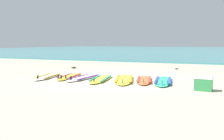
{
  "coord_description": "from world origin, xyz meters",
  "views": [
    {
      "loc": [
        3.43,
        -8.12,
        1.25
      ],
      "look_at": [
        -0.07,
        0.52,
        0.25
      ],
      "focal_mm": 40.56,
      "sensor_mm": 36.0,
      "label": 1
    }
  ],
  "objects_px": {
    "surfboard_0": "(48,77)",
    "surfboard_6": "(163,81)",
    "surfboard_1": "(70,77)",
    "beach_ball": "(202,86)",
    "surfboard_2": "(84,78)",
    "cooler_box": "(203,83)",
    "surfboard_4": "(124,79)",
    "surfboard_3": "(101,79)",
    "surfboard_5": "(144,80)"
  },
  "relations": [
    {
      "from": "surfboard_0",
      "to": "surfboard_1",
      "type": "height_order",
      "value": "same"
    },
    {
      "from": "surfboard_0",
      "to": "surfboard_6",
      "type": "distance_m",
      "value": 4.11
    },
    {
      "from": "surfboard_0",
      "to": "surfboard_1",
      "type": "bearing_deg",
      "value": 22.42
    },
    {
      "from": "surfboard_1",
      "to": "surfboard_4",
      "type": "bearing_deg",
      "value": 2.4
    },
    {
      "from": "surfboard_1",
      "to": "surfboard_5",
      "type": "bearing_deg",
      "value": 3.64
    },
    {
      "from": "surfboard_1",
      "to": "surfboard_3",
      "type": "height_order",
      "value": "same"
    },
    {
      "from": "surfboard_6",
      "to": "beach_ball",
      "type": "height_order",
      "value": "beach_ball"
    },
    {
      "from": "surfboard_4",
      "to": "beach_ball",
      "type": "xyz_separation_m",
      "value": [
        2.51,
        -0.94,
        0.09
      ]
    },
    {
      "from": "surfboard_1",
      "to": "surfboard_3",
      "type": "distance_m",
      "value": 1.3
    },
    {
      "from": "surfboard_2",
      "to": "surfboard_5",
      "type": "distance_m",
      "value": 2.13
    },
    {
      "from": "surfboard_3",
      "to": "cooler_box",
      "type": "relative_size",
      "value": 4.61
    },
    {
      "from": "surfboard_4",
      "to": "surfboard_6",
      "type": "relative_size",
      "value": 1.11
    },
    {
      "from": "beach_ball",
      "to": "surfboard_2",
      "type": "bearing_deg",
      "value": 168.66
    },
    {
      "from": "surfboard_1",
      "to": "surfboard_6",
      "type": "height_order",
      "value": "same"
    },
    {
      "from": "surfboard_3",
      "to": "surfboard_4",
      "type": "xyz_separation_m",
      "value": [
        0.75,
        0.22,
        -0.0
      ]
    },
    {
      "from": "surfboard_4",
      "to": "cooler_box",
      "type": "distance_m",
      "value": 2.72
    },
    {
      "from": "surfboard_2",
      "to": "surfboard_4",
      "type": "relative_size",
      "value": 0.82
    },
    {
      "from": "cooler_box",
      "to": "beach_ball",
      "type": "height_order",
      "value": "cooler_box"
    },
    {
      "from": "surfboard_2",
      "to": "surfboard_3",
      "type": "relative_size",
      "value": 0.95
    },
    {
      "from": "surfboard_6",
      "to": "surfboard_2",
      "type": "bearing_deg",
      "value": -174.89
    },
    {
      "from": "surfboard_0",
      "to": "surfboard_2",
      "type": "bearing_deg",
      "value": 10.33
    },
    {
      "from": "surfboard_1",
      "to": "cooler_box",
      "type": "relative_size",
      "value": 4.25
    },
    {
      "from": "surfboard_3",
      "to": "surfboard_6",
      "type": "distance_m",
      "value": 2.07
    },
    {
      "from": "beach_ball",
      "to": "surfboard_6",
      "type": "bearing_deg",
      "value": 139.56
    },
    {
      "from": "cooler_box",
      "to": "surfboard_3",
      "type": "bearing_deg",
      "value": 167.49
    },
    {
      "from": "surfboard_0",
      "to": "surfboard_2",
      "type": "relative_size",
      "value": 0.97
    },
    {
      "from": "surfboard_0",
      "to": "surfboard_5",
      "type": "bearing_deg",
      "value": 7.87
    },
    {
      "from": "surfboard_5",
      "to": "cooler_box",
      "type": "relative_size",
      "value": 4.33
    },
    {
      "from": "surfboard_1",
      "to": "surfboard_6",
      "type": "distance_m",
      "value": 3.35
    },
    {
      "from": "surfboard_1",
      "to": "beach_ball",
      "type": "height_order",
      "value": "beach_ball"
    },
    {
      "from": "surfboard_0",
      "to": "surfboard_2",
      "type": "height_order",
      "value": "same"
    },
    {
      "from": "surfboard_2",
      "to": "surfboard_4",
      "type": "height_order",
      "value": "same"
    },
    {
      "from": "surfboard_1",
      "to": "surfboard_6",
      "type": "relative_size",
      "value": 0.89
    },
    {
      "from": "surfboard_4",
      "to": "beach_ball",
      "type": "bearing_deg",
      "value": -20.48
    },
    {
      "from": "surfboard_1",
      "to": "surfboard_2",
      "type": "relative_size",
      "value": 0.97
    },
    {
      "from": "surfboard_0",
      "to": "beach_ball",
      "type": "distance_m",
      "value": 5.33
    },
    {
      "from": "surfboard_0",
      "to": "surfboard_5",
      "type": "distance_m",
      "value": 3.49
    },
    {
      "from": "surfboard_1",
      "to": "beach_ball",
      "type": "distance_m",
      "value": 4.64
    },
    {
      "from": "surfboard_5",
      "to": "cooler_box",
      "type": "xyz_separation_m",
      "value": [
        1.88,
        -1.04,
        0.16
      ]
    },
    {
      "from": "surfboard_6",
      "to": "beach_ball",
      "type": "distance_m",
      "value": 1.6
    },
    {
      "from": "surfboard_6",
      "to": "beach_ball",
      "type": "bearing_deg",
      "value": -40.44
    },
    {
      "from": "surfboard_6",
      "to": "cooler_box",
      "type": "xyz_separation_m",
      "value": [
        1.25,
        -1.05,
        0.16
      ]
    },
    {
      "from": "surfboard_0",
      "to": "surfboard_5",
      "type": "xyz_separation_m",
      "value": [
        3.46,
        0.48,
        -0.0
      ]
    },
    {
      "from": "surfboard_0",
      "to": "surfboard_3",
      "type": "xyz_separation_m",
      "value": [
        2.04,
        0.17,
        -0.0
      ]
    },
    {
      "from": "surfboard_0",
      "to": "cooler_box",
      "type": "xyz_separation_m",
      "value": [
        5.34,
        -0.56,
        0.16
      ]
    },
    {
      "from": "surfboard_1",
      "to": "cooler_box",
      "type": "distance_m",
      "value": 4.68
    },
    {
      "from": "surfboard_2",
      "to": "cooler_box",
      "type": "relative_size",
      "value": 4.37
    },
    {
      "from": "surfboard_1",
      "to": "surfboard_6",
      "type": "bearing_deg",
      "value": 3.17
    },
    {
      "from": "surfboard_1",
      "to": "surfboard_6",
      "type": "xyz_separation_m",
      "value": [
        3.34,
        0.19,
        -0.0
      ]
    },
    {
      "from": "surfboard_4",
      "to": "cooler_box",
      "type": "bearing_deg",
      "value": -20.41
    }
  ]
}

